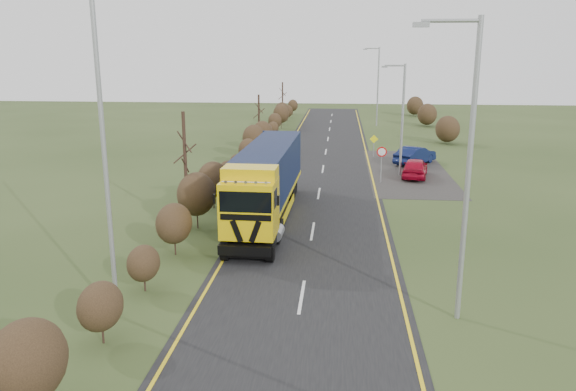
% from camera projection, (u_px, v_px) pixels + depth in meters
% --- Properties ---
extents(ground, '(160.00, 160.00, 0.00)m').
position_uv_depth(ground, '(308.00, 259.00, 24.82)').
color(ground, '#2D3F1B').
rests_on(ground, ground).
extents(road, '(8.00, 120.00, 0.02)m').
position_uv_depth(road, '(318.00, 201.00, 34.47)').
color(road, black).
rests_on(road, ground).
extents(layby, '(6.00, 18.00, 0.02)m').
position_uv_depth(layby, '(407.00, 171.00, 43.53)').
color(layby, '#2C2927').
rests_on(layby, ground).
extents(lane_markings, '(7.52, 116.00, 0.01)m').
position_uv_depth(lane_markings, '(317.00, 202.00, 34.17)').
color(lane_markings, yellow).
rests_on(lane_markings, road).
extents(hedgerow, '(2.24, 102.04, 6.05)m').
position_uv_depth(hedgerow, '(213.00, 181.00, 32.59)').
color(hedgerow, '#2F2014').
rests_on(hedgerow, ground).
extents(lorry, '(2.81, 14.47, 4.02)m').
position_uv_depth(lorry, '(267.00, 178.00, 30.38)').
color(lorry, black).
rests_on(lorry, ground).
extents(car_red_hatchback, '(2.44, 4.48, 1.45)m').
position_uv_depth(car_red_hatchback, '(415.00, 168.00, 41.02)').
color(car_red_hatchback, '#A70821').
rests_on(car_red_hatchback, ground).
extents(car_blue_sedan, '(3.90, 4.53, 1.47)m').
position_uv_depth(car_blue_sedan, '(415.00, 155.00, 45.91)').
color(car_blue_sedan, '#0B143E').
rests_on(car_blue_sedan, ground).
extents(streetlight_near, '(2.11, 0.20, 9.97)m').
position_uv_depth(streetlight_near, '(465.00, 160.00, 17.99)').
color(streetlight_near, '#949799').
rests_on(streetlight_near, ground).
extents(streetlight_mid, '(1.74, 0.18, 8.14)m').
position_uv_depth(streetlight_mid, '(401.00, 115.00, 40.91)').
color(streetlight_mid, '#949799').
rests_on(streetlight_mid, ground).
extents(streetlight_far, '(2.04, 0.19, 9.60)m').
position_uv_depth(streetlight_far, '(377.00, 83.00, 69.32)').
color(streetlight_far, '#949799').
rests_on(streetlight_far, ground).
extents(left_pole, '(0.16, 0.16, 10.62)m').
position_uv_depth(left_pole, '(105.00, 166.00, 18.15)').
color(left_pole, '#949799').
rests_on(left_pole, ground).
extents(speed_sign, '(0.70, 0.10, 2.55)m').
position_uv_depth(speed_sign, '(382.00, 157.00, 39.09)').
color(speed_sign, '#949799').
rests_on(speed_sign, ground).
extents(warning_board, '(0.74, 0.11, 1.94)m').
position_uv_depth(warning_board, '(374.00, 143.00, 49.21)').
color(warning_board, '#949799').
rests_on(warning_board, ground).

